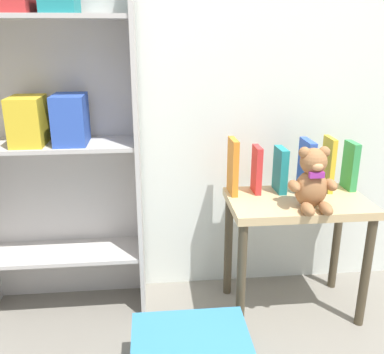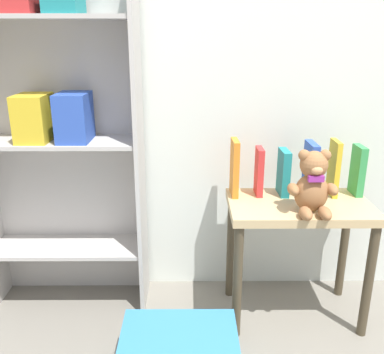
% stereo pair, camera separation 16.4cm
% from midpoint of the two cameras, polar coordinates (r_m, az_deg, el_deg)
% --- Properties ---
extents(wall_back, '(4.80, 0.06, 2.50)m').
position_cam_midpoint_polar(wall_back, '(2.04, 6.08, 18.48)').
color(wall_back, silver).
rests_on(wall_back, ground_plane).
extents(bookshelf_side, '(0.73, 0.26, 1.60)m').
position_cam_midpoint_polar(bookshelf_side, '(1.95, -20.45, 7.07)').
color(bookshelf_side, '#BCB7B2').
rests_on(bookshelf_side, ground_plane).
extents(display_table, '(0.61, 0.36, 0.56)m').
position_cam_midpoint_polar(display_table, '(1.96, 11.41, -5.65)').
color(display_table, tan).
rests_on(display_table, ground_plane).
extents(teddy_bear, '(0.20, 0.18, 0.26)m').
position_cam_midpoint_polar(teddy_bear, '(1.79, 13.29, -0.55)').
color(teddy_bear, '#99663D').
rests_on(teddy_bear, display_table).
extents(book_standing_orange, '(0.03, 0.13, 0.25)m').
position_cam_midpoint_polar(book_standing_orange, '(1.91, 3.04, 1.38)').
color(book_standing_orange, orange).
rests_on(book_standing_orange, display_table).
extents(book_standing_red, '(0.03, 0.10, 0.22)m').
position_cam_midpoint_polar(book_standing_red, '(1.94, 6.24, 0.96)').
color(book_standing_red, red).
rests_on(book_standing_red, display_table).
extents(book_standing_teal, '(0.04, 0.12, 0.21)m').
position_cam_midpoint_polar(book_standing_teal, '(1.97, 9.38, 0.92)').
color(book_standing_teal, teal).
rests_on(book_standing_teal, display_table).
extents(book_standing_blue, '(0.03, 0.14, 0.24)m').
position_cam_midpoint_polar(book_standing_blue, '(1.97, 12.70, 1.32)').
color(book_standing_blue, '#2D51B7').
rests_on(book_standing_blue, display_table).
extents(book_standing_yellow, '(0.02, 0.12, 0.25)m').
position_cam_midpoint_polar(book_standing_yellow, '(2.02, 15.52, 1.63)').
color(book_standing_yellow, gold).
rests_on(book_standing_yellow, display_table).
extents(book_standing_green, '(0.03, 0.11, 0.22)m').
position_cam_midpoint_polar(book_standing_green, '(2.07, 18.26, 1.40)').
color(book_standing_green, '#33934C').
rests_on(book_standing_green, display_table).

